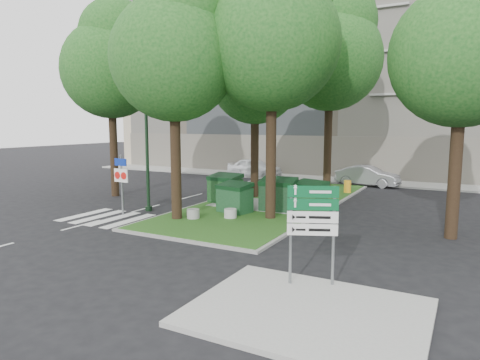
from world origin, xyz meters
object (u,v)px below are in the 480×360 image
Objects in this scene: street_lamp at (147,131)px; tree_median_near_right at (275,29)px; dumpster_d at (309,197)px; car_white at (255,168)px; tree_street_right at (467,41)px; dumpster_a at (225,188)px; bollard_mid at (241,207)px; tree_median_far at (332,48)px; tree_street_left at (112,60)px; tree_median_mid at (257,70)px; bollard_left at (193,214)px; bollard_right at (230,213)px; dumpster_c at (278,195)px; litter_bin at (347,186)px; directional_sign at (312,219)px; tree_median_near_left at (176,46)px; car_silver at (368,176)px; dumpster_b at (235,198)px; traffic_sign_pole at (122,177)px.

tree_median_near_right is at bearing 8.74° from street_lamp.
dumpster_d reaches higher than car_white.
street_lamp is at bearing -173.74° from tree_street_right.
car_white is (-3.77, 10.98, -0.11)m from dumpster_a.
car_white reaches higher than bollard_mid.
tree_street_left is at bearing -150.72° from tree_median_far.
tree_median_mid is at bearing 60.34° from street_lamp.
street_lamp is (-3.12, 0.78, 3.50)m from bollard_left.
tree_median_mid is 18.19× the size of bollard_left.
bollard_right is at bearing -159.34° from car_white.
bollard_mid is at bearing 166.34° from tree_median_near_right.
dumpster_d is 13.85m from car_white.
tree_street_right is at bearing -15.79° from dumpster_c.
street_lamp reaches higher than dumpster_d.
dumpster_c is 2.51× the size of litter_bin.
dumpster_a is (-3.64, 2.16, -7.15)m from tree_median_near_right.
dumpster_d is at bearing 23.20° from street_lamp.
directional_sign is at bearing -45.46° from bollard_right.
tree_median_far is (3.70, 9.50, 1.00)m from tree_median_near_left.
dumpster_d reaches higher than car_silver.
dumpster_c is 0.71× the size of directional_sign.
tree_street_left is at bearing -149.66° from litter_bin.
bollard_mid is 0.15× the size of car_silver.
tree_median_near_right is at bearing -82.01° from dumpster_c.
bollard_left is 1.61m from bollard_right.
tree_median_mid is 11.54m from car_white.
litter_bin is at bearing 42.71° from tree_median_mid.
tree_median_near_left is at bearing -116.61° from dumpster_d.
dumpster_c reaches higher than litter_bin.
directional_sign is (6.98, -11.06, -5.18)m from tree_median_mid.
bollard_mid is (8.68, -1.06, -7.30)m from tree_street_left.
tree_median_mid is 7.24m from dumpster_c.
dumpster_b is at bearing -107.23° from tree_median_far.
street_lamp reaches higher than bollard_left.
tree_median_near_left is at bearing -114.13° from litter_bin.
tree_median_mid is 1.64× the size of street_lamp.
tree_median_near_right is 11.24m from litter_bin.
dumpster_b is at bearing 64.70° from bollard_left.
street_lamp is at bearing 74.47° from traffic_sign_pole.
car_white is (3.09, 11.64, -6.92)m from tree_street_left.
dumpster_b reaches higher than car_white.
dumpster_b is (8.46, -1.22, -6.87)m from tree_street_left.
tree_median_near_right is 8.31m from dumpster_a.
dumpster_d is (0.91, 2.07, -7.18)m from tree_median_near_right.
traffic_sign_pole is at bearing -155.24° from dumpster_c.
bollard_mid is at bearing 61.57° from bollard_left.
tree_median_near_right reaches higher than bollard_mid.
tree_median_near_right reaches higher than dumpster_c.
dumpster_c is 13.48m from car_white.
tree_median_near_right is 7.52m from dumpster_d.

